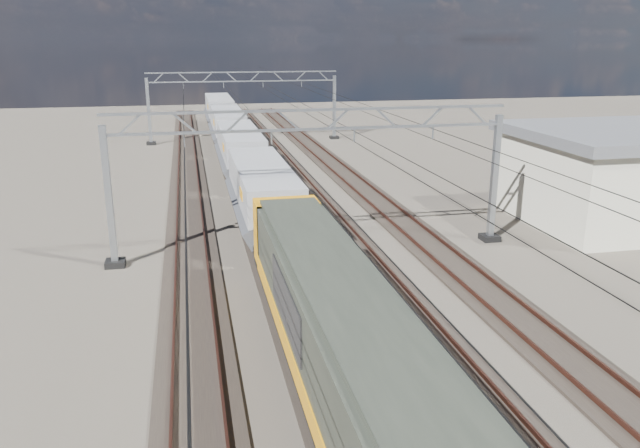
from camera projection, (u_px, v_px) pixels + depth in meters
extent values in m
plane|color=black|center=(332.00, 282.00, 27.38)|extent=(160.00, 160.00, 0.00)
cube|color=black|center=(193.00, 291.00, 26.17)|extent=(2.60, 140.00, 0.12)
cube|color=#4F291F|center=(175.00, 289.00, 25.98)|extent=(0.08, 140.00, 0.16)
cube|color=#4F291F|center=(210.00, 286.00, 26.27)|extent=(0.08, 140.00, 0.16)
cube|color=black|center=(287.00, 284.00, 26.96)|extent=(2.60, 140.00, 0.12)
cube|color=#4F291F|center=(270.00, 282.00, 26.78)|extent=(0.08, 140.00, 0.16)
cube|color=#4F291F|center=(303.00, 279.00, 27.06)|extent=(0.08, 140.00, 0.16)
cube|color=black|center=(376.00, 277.00, 27.76)|extent=(2.60, 140.00, 0.12)
cube|color=#4F291F|center=(360.00, 275.00, 27.57)|extent=(0.08, 140.00, 0.16)
cube|color=#4F291F|center=(391.00, 272.00, 27.86)|extent=(0.08, 140.00, 0.16)
cube|color=black|center=(459.00, 270.00, 28.56)|extent=(2.60, 140.00, 0.12)
cube|color=#4F291F|center=(445.00, 268.00, 28.37)|extent=(0.08, 140.00, 0.16)
cube|color=#4F291F|center=(474.00, 266.00, 28.65)|extent=(0.08, 140.00, 0.16)
cube|color=#949BA2|center=(109.00, 198.00, 28.30)|extent=(0.30, 0.30, 6.60)
cube|color=#949BA2|center=(494.00, 179.00, 32.08)|extent=(0.30, 0.30, 6.60)
cube|color=black|center=(115.00, 263.00, 29.20)|extent=(0.90, 0.90, 0.30)
cube|color=black|center=(489.00, 238.00, 32.98)|extent=(0.90, 0.90, 0.30)
cube|color=#949BA2|center=(313.00, 110.00, 29.13)|extent=(19.30, 0.18, 0.12)
cube|color=#949BA2|center=(313.00, 129.00, 29.38)|extent=(19.30, 0.18, 0.12)
cube|color=#949BA2|center=(130.00, 124.00, 27.60)|extent=(1.03, 0.10, 0.94)
cube|color=#949BA2|center=(184.00, 123.00, 28.07)|extent=(1.03, 0.10, 0.94)
cube|color=#949BA2|center=(237.00, 122.00, 28.54)|extent=(1.03, 0.10, 0.94)
cube|color=#949BA2|center=(288.00, 120.00, 29.02)|extent=(1.03, 0.10, 0.94)
cube|color=#949BA2|center=(338.00, 119.00, 29.49)|extent=(1.03, 0.10, 0.94)
cube|color=#949BA2|center=(386.00, 118.00, 29.96)|extent=(1.03, 0.10, 0.94)
cube|color=#949BA2|center=(432.00, 117.00, 30.44)|extent=(1.03, 0.10, 0.94)
cube|color=#949BA2|center=(477.00, 115.00, 30.91)|extent=(1.03, 0.10, 0.94)
cube|color=#949BA2|center=(184.00, 140.00, 28.28)|extent=(0.06, 0.06, 0.65)
cube|color=#949BA2|center=(272.00, 137.00, 29.08)|extent=(0.06, 0.06, 0.65)
cube|color=#949BA2|center=(354.00, 135.00, 29.87)|extent=(0.06, 0.06, 0.65)
cube|color=#949BA2|center=(433.00, 132.00, 30.67)|extent=(0.06, 0.06, 0.65)
cube|color=#949BA2|center=(149.00, 112.00, 62.06)|extent=(0.30, 0.30, 6.60)
cube|color=#949BA2|center=(334.00, 108.00, 65.84)|extent=(0.30, 0.30, 6.60)
cube|color=black|center=(151.00, 143.00, 62.96)|extent=(0.90, 0.90, 0.30)
cube|color=black|center=(334.00, 137.00, 66.74)|extent=(0.90, 0.90, 0.30)
cube|color=#949BA2|center=(243.00, 72.00, 62.89)|extent=(19.30, 0.18, 0.12)
cube|color=#949BA2|center=(243.00, 81.00, 63.14)|extent=(19.30, 0.18, 0.12)
cube|color=#949BA2|center=(159.00, 78.00, 61.36)|extent=(1.03, 0.10, 0.94)
cube|color=#949BA2|center=(183.00, 77.00, 61.83)|extent=(1.03, 0.10, 0.94)
cube|color=#949BA2|center=(207.00, 77.00, 62.31)|extent=(1.03, 0.10, 0.94)
cube|color=#949BA2|center=(231.00, 77.00, 62.78)|extent=(1.03, 0.10, 0.94)
cube|color=#949BA2|center=(255.00, 77.00, 63.25)|extent=(1.03, 0.10, 0.94)
cube|color=#949BA2|center=(278.00, 76.00, 63.72)|extent=(1.03, 0.10, 0.94)
cube|color=#949BA2|center=(301.00, 76.00, 64.20)|extent=(1.03, 0.10, 0.94)
cube|color=#949BA2|center=(323.00, 76.00, 64.67)|extent=(1.03, 0.10, 0.94)
cube|color=#949BA2|center=(183.00, 85.00, 62.04)|extent=(0.06, 0.06, 0.65)
cube|color=#949BA2|center=(224.00, 85.00, 62.84)|extent=(0.06, 0.06, 0.65)
cube|color=#949BA2|center=(263.00, 84.00, 63.63)|extent=(0.06, 0.06, 0.65)
cube|color=#949BA2|center=(302.00, 84.00, 64.43)|extent=(0.06, 0.06, 0.65)
cylinder|color=black|center=(184.00, 135.00, 32.12)|extent=(0.03, 140.00, 0.03)
cylinder|color=black|center=(184.00, 125.00, 31.98)|extent=(0.03, 140.00, 0.03)
cylinder|color=black|center=(261.00, 132.00, 32.92)|extent=(0.03, 140.00, 0.03)
cylinder|color=black|center=(261.00, 123.00, 32.78)|extent=(0.03, 140.00, 0.03)
cylinder|color=black|center=(335.00, 130.00, 33.72)|extent=(0.03, 140.00, 0.03)
cylinder|color=black|center=(335.00, 121.00, 33.57)|extent=(0.03, 140.00, 0.03)
cylinder|color=black|center=(405.00, 128.00, 34.51)|extent=(0.03, 140.00, 0.03)
cylinder|color=black|center=(406.00, 119.00, 34.37)|extent=(0.03, 140.00, 0.03)
cube|color=black|center=(299.00, 296.00, 23.94)|extent=(2.20, 3.60, 0.60)
cube|color=black|center=(339.00, 372.00, 17.74)|extent=(2.65, 20.00, 0.25)
cube|color=black|center=(339.00, 384.00, 17.84)|extent=(2.20, 4.50, 0.75)
cube|color=#262B23|center=(339.00, 326.00, 17.33)|extent=(2.65, 17.00, 2.60)
cube|color=orange|center=(292.00, 364.00, 17.35)|extent=(0.04, 17.00, 0.60)
cube|color=orange|center=(385.00, 354.00, 17.88)|extent=(0.04, 17.00, 0.60)
cube|color=black|center=(285.00, 305.00, 17.90)|extent=(0.05, 5.00, 1.40)
cube|color=black|center=(376.00, 297.00, 18.44)|extent=(0.05, 5.00, 1.40)
cube|color=#262B23|center=(340.00, 281.00, 16.94)|extent=(2.25, 18.00, 0.15)
cube|color=orange|center=(288.00, 232.00, 25.87)|extent=(2.65, 1.80, 2.60)
cube|color=orange|center=(284.00, 214.00, 26.62)|extent=(2.60, 0.46, 1.52)
cube|color=black|center=(271.00, 212.00, 26.57)|extent=(0.85, 0.08, 0.75)
cube|color=black|center=(296.00, 211.00, 26.79)|extent=(0.85, 0.08, 0.75)
cylinder|color=black|center=(264.00, 256.00, 27.22)|extent=(0.36, 0.50, 0.36)
cylinder|color=black|center=(303.00, 253.00, 27.56)|extent=(0.36, 0.50, 0.36)
cylinder|color=white|center=(270.00, 243.00, 27.01)|extent=(0.20, 0.08, 0.20)
cylinder|color=white|center=(297.00, 241.00, 27.25)|extent=(0.20, 0.08, 0.20)
cube|color=black|center=(275.00, 243.00, 30.23)|extent=(2.20, 2.60, 0.55)
cube|color=black|center=(255.00, 199.00, 38.67)|extent=(2.20, 2.60, 0.55)
cube|color=black|center=(263.00, 212.00, 34.35)|extent=(2.40, 13.00, 0.20)
cube|color=gray|center=(262.00, 182.00, 33.86)|extent=(2.80, 12.00, 1.80)
cube|color=#4A4D52|center=(246.00, 205.00, 34.03)|extent=(1.48, 12.00, 1.36)
cube|color=#4A4D52|center=(280.00, 203.00, 34.41)|extent=(1.48, 12.00, 1.36)
cube|color=orange|center=(241.00, 194.00, 30.74)|extent=(0.04, 1.20, 0.50)
cube|color=black|center=(246.00, 181.00, 43.55)|extent=(2.20, 2.60, 0.55)
cube|color=black|center=(236.00, 158.00, 51.99)|extent=(2.20, 2.60, 0.55)
cube|color=black|center=(241.00, 164.00, 47.67)|extent=(2.40, 13.00, 0.20)
cube|color=gray|center=(240.00, 141.00, 47.18)|extent=(2.80, 12.00, 1.80)
cube|color=#4A4D52|center=(228.00, 158.00, 47.34)|extent=(1.48, 12.00, 1.36)
cube|color=#4A4D52|center=(253.00, 157.00, 47.72)|extent=(1.48, 12.00, 1.36)
cube|color=orange|center=(223.00, 147.00, 44.05)|extent=(0.04, 1.20, 0.50)
cube|color=black|center=(231.00, 148.00, 56.87)|extent=(2.20, 2.60, 0.55)
cube|color=black|center=(225.00, 134.00, 65.31)|extent=(2.20, 2.60, 0.55)
cube|color=black|center=(228.00, 137.00, 60.98)|extent=(2.40, 13.00, 0.20)
cube|color=gray|center=(227.00, 119.00, 60.49)|extent=(2.80, 12.00, 1.80)
cube|color=#4A4D52|center=(218.00, 132.00, 60.66)|extent=(1.48, 12.00, 1.36)
cube|color=#4A4D52|center=(237.00, 132.00, 61.04)|extent=(1.48, 12.00, 1.36)
cube|color=orange|center=(214.00, 122.00, 57.37)|extent=(0.04, 1.20, 0.50)
cube|color=black|center=(222.00, 127.00, 70.18)|extent=(2.20, 2.60, 0.55)
cube|color=black|center=(218.00, 118.00, 78.62)|extent=(2.20, 2.60, 0.55)
cube|color=black|center=(220.00, 119.00, 74.30)|extent=(2.40, 13.00, 0.20)
cube|color=gray|center=(219.00, 105.00, 73.81)|extent=(2.80, 12.00, 1.80)
cube|color=#4A4D52|center=(211.00, 115.00, 73.98)|extent=(1.48, 12.00, 1.36)
cube|color=#4A4D52|center=(228.00, 115.00, 74.36)|extent=(1.48, 12.00, 1.36)
cube|color=orange|center=(208.00, 107.00, 70.69)|extent=(0.04, 1.20, 0.50)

